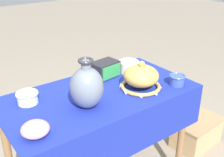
# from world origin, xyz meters

# --- Properties ---
(display_table) EXTENTS (1.10, 0.58, 0.72)m
(display_table) POSITION_xyz_m (0.00, -0.02, 0.63)
(display_table) COLOR olive
(display_table) RESTS_ON ground_plane
(vase_tall_bulbous) EXTENTS (0.17, 0.17, 0.26)m
(vase_tall_bulbous) POSITION_xyz_m (-0.13, -0.09, 0.83)
(vase_tall_bulbous) COLOR slate
(vase_tall_bulbous) RESTS_ON display_table
(vase_dome_bell) EXTENTS (0.25, 0.25, 0.17)m
(vase_dome_bell) POSITION_xyz_m (0.23, -0.10, 0.78)
(vase_dome_bell) COLOR gold
(vase_dome_bell) RESTS_ON display_table
(mosaic_tile_box) EXTENTS (0.18, 0.14, 0.10)m
(mosaic_tile_box) POSITION_xyz_m (0.16, 0.16, 0.77)
(mosaic_tile_box) COLOR #232328
(mosaic_tile_box) RESTS_ON display_table
(cup_wide_porcelain) EXTENTS (0.12, 0.12, 0.06)m
(cup_wide_porcelain) POSITION_xyz_m (-0.37, 0.12, 0.75)
(cup_wide_porcelain) COLOR white
(cup_wide_porcelain) RESTS_ON display_table
(pot_squat_ivory) EXTENTS (0.13, 0.13, 0.07)m
(pot_squat_ivory) POSITION_xyz_m (0.33, 0.14, 0.75)
(pot_squat_ivory) COLOR white
(pot_squat_ivory) RESTS_ON display_table
(bowl_shallow_rose) EXTENTS (0.12, 0.12, 0.07)m
(bowl_shallow_rose) POSITION_xyz_m (-0.44, -0.17, 0.75)
(bowl_shallow_rose) COLOR #D19399
(bowl_shallow_rose) RESTS_ON display_table
(cup_wide_cobalt) EXTENTS (0.10, 0.10, 0.06)m
(cup_wide_cobalt) POSITION_xyz_m (0.43, -0.19, 0.75)
(cup_wide_cobalt) COLOR #3851A8
(cup_wide_cobalt) RESTS_ON display_table
(wooden_crate) EXTENTS (0.42, 0.28, 0.23)m
(wooden_crate) POSITION_xyz_m (0.88, -0.07, 0.12)
(wooden_crate) COLOR tan
(wooden_crate) RESTS_ON ground_plane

